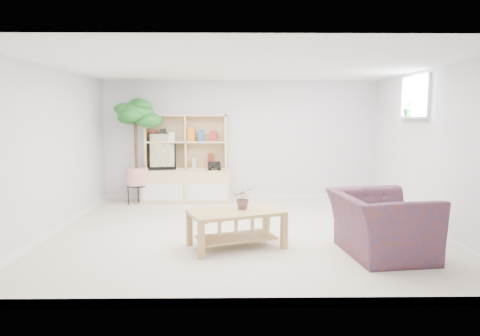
{
  "coord_description": "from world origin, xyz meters",
  "views": [
    {
      "loc": [
        -0.11,
        -6.15,
        1.73
      ],
      "look_at": [
        -0.03,
        0.5,
        0.89
      ],
      "focal_mm": 32.0,
      "sensor_mm": 36.0,
      "label": 1
    }
  ],
  "objects_px": {
    "armchair": "(381,220)",
    "floor_tree": "(136,151)",
    "coffee_table": "(236,229)",
    "storage_unit": "(186,159)"
  },
  "relations": [
    {
      "from": "armchair",
      "to": "floor_tree",
      "type": "bearing_deg",
      "value": 42.58
    },
    {
      "from": "coffee_table",
      "to": "floor_tree",
      "type": "xyz_separation_m",
      "value": [
        -1.91,
        2.76,
        0.78
      ]
    },
    {
      "from": "storage_unit",
      "to": "armchair",
      "type": "relative_size",
      "value": 1.45
    },
    {
      "from": "armchair",
      "to": "coffee_table",
      "type": "bearing_deg",
      "value": 71.78
    },
    {
      "from": "floor_tree",
      "to": "armchair",
      "type": "relative_size",
      "value": 1.72
    },
    {
      "from": "floor_tree",
      "to": "coffee_table",
      "type": "bearing_deg",
      "value": -55.33
    },
    {
      "from": "floor_tree",
      "to": "armchair",
      "type": "height_order",
      "value": "floor_tree"
    },
    {
      "from": "storage_unit",
      "to": "floor_tree",
      "type": "distance_m",
      "value": 0.96
    },
    {
      "from": "coffee_table",
      "to": "floor_tree",
      "type": "bearing_deg",
      "value": 104.47
    },
    {
      "from": "storage_unit",
      "to": "coffee_table",
      "type": "height_order",
      "value": "storage_unit"
    }
  ]
}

